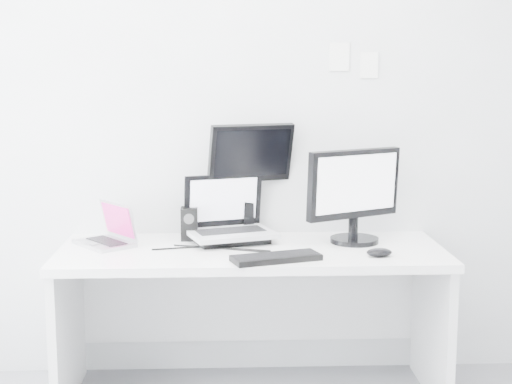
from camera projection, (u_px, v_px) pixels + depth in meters
back_wall at (249, 111)px, 3.78m from camera, size 3.60×0.00×3.60m
desk at (252, 323)px, 3.59m from camera, size 1.80×0.70×0.73m
macbook at (104, 223)px, 3.57m from camera, size 0.34×0.36×0.21m
speaker at (189, 224)px, 3.69m from camera, size 0.11×0.11×0.16m
dell_laptop at (231, 209)px, 3.62m from camera, size 0.47×0.42×0.33m
rear_monitor at (250, 179)px, 3.75m from camera, size 0.45×0.29×0.58m
samsung_monitor at (355, 195)px, 3.61m from camera, size 0.56×0.45×0.47m
keyboard at (276, 258)px, 3.29m from camera, size 0.41×0.25×0.03m
mouse at (379, 252)px, 3.37m from camera, size 0.13×0.09×0.04m
wall_note_0 at (339, 57)px, 3.75m from camera, size 0.10×0.00×0.14m
wall_note_1 at (369, 65)px, 3.76m from camera, size 0.09×0.00×0.13m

